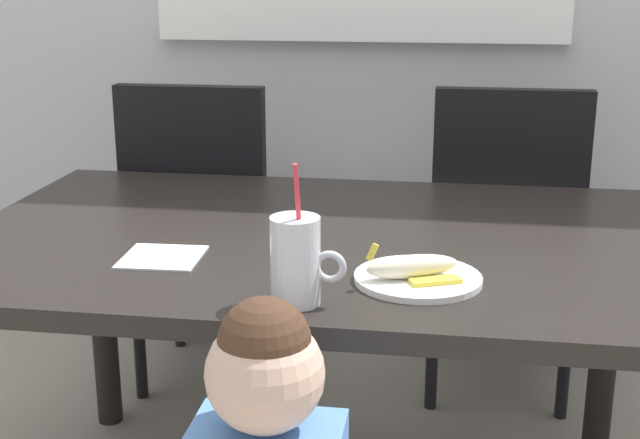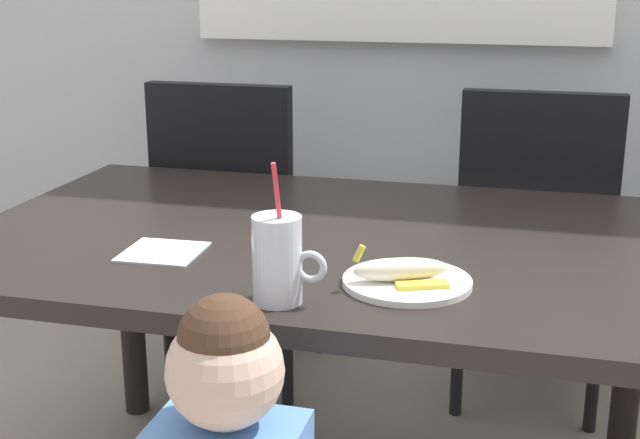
{
  "view_description": "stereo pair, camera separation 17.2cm",
  "coord_description": "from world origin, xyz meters",
  "px_view_note": "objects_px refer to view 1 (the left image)",
  "views": [
    {
      "loc": [
        0.27,
        -1.73,
        1.27
      ],
      "look_at": [
        0.02,
        -0.1,
        0.79
      ],
      "focal_mm": 48.56,
      "sensor_mm": 36.0,
      "label": 1
    },
    {
      "loc": [
        0.44,
        -1.69,
        1.27
      ],
      "look_at": [
        0.02,
        -0.1,
        0.79
      ],
      "focal_mm": 48.56,
      "sensor_mm": 36.0,
      "label": 2
    }
  ],
  "objects_px": {
    "dining_chair_left": "(206,221)",
    "dining_table": "(320,272)",
    "milk_cup": "(296,265)",
    "peeled_banana": "(414,267)",
    "dining_chair_right": "(503,227)",
    "paper_napkin": "(162,257)",
    "snack_plate": "(418,278)"
  },
  "relations": [
    {
      "from": "dining_table",
      "to": "dining_chair_right",
      "type": "bearing_deg",
      "value": 59.8
    },
    {
      "from": "peeled_banana",
      "to": "milk_cup",
      "type": "bearing_deg",
      "value": -147.21
    },
    {
      "from": "dining_chair_left",
      "to": "dining_table",
      "type": "bearing_deg",
      "value": 123.96
    },
    {
      "from": "dining_chair_right",
      "to": "peeled_banana",
      "type": "height_order",
      "value": "dining_chair_right"
    },
    {
      "from": "snack_plate",
      "to": "paper_napkin",
      "type": "distance_m",
      "value": 0.5
    },
    {
      "from": "milk_cup",
      "to": "paper_napkin",
      "type": "distance_m",
      "value": 0.36
    },
    {
      "from": "paper_napkin",
      "to": "snack_plate",
      "type": "bearing_deg",
      "value": -6.25
    },
    {
      "from": "paper_napkin",
      "to": "dining_table",
      "type": "bearing_deg",
      "value": 36.59
    },
    {
      "from": "dining_chair_right",
      "to": "peeled_banana",
      "type": "relative_size",
      "value": 5.46
    },
    {
      "from": "dining_chair_left",
      "to": "paper_napkin",
      "type": "relative_size",
      "value": 6.4
    },
    {
      "from": "dining_chair_left",
      "to": "dining_chair_right",
      "type": "relative_size",
      "value": 1.0
    },
    {
      "from": "peeled_banana",
      "to": "paper_napkin",
      "type": "relative_size",
      "value": 1.17
    },
    {
      "from": "snack_plate",
      "to": "peeled_banana",
      "type": "xyz_separation_m",
      "value": [
        -0.01,
        -0.01,
        0.03
      ]
    },
    {
      "from": "milk_cup",
      "to": "peeled_banana",
      "type": "relative_size",
      "value": 1.42
    },
    {
      "from": "snack_plate",
      "to": "milk_cup",
      "type": "bearing_deg",
      "value": -145.6
    },
    {
      "from": "dining_table",
      "to": "snack_plate",
      "type": "xyz_separation_m",
      "value": [
        0.22,
        -0.26,
        0.09
      ]
    },
    {
      "from": "dining_chair_left",
      "to": "peeled_banana",
      "type": "xyz_separation_m",
      "value": [
        0.66,
        -0.94,
        0.22
      ]
    },
    {
      "from": "dining_chair_left",
      "to": "milk_cup",
      "type": "relative_size",
      "value": 3.86
    },
    {
      "from": "dining_table",
      "to": "paper_napkin",
      "type": "distance_m",
      "value": 0.36
    },
    {
      "from": "peeled_banana",
      "to": "paper_napkin",
      "type": "distance_m",
      "value": 0.49
    },
    {
      "from": "milk_cup",
      "to": "paper_napkin",
      "type": "xyz_separation_m",
      "value": [
        -0.3,
        0.19,
        -0.06
      ]
    },
    {
      "from": "milk_cup",
      "to": "paper_napkin",
      "type": "bearing_deg",
      "value": 147.69
    },
    {
      "from": "dining_table",
      "to": "milk_cup",
      "type": "xyz_separation_m",
      "value": [
        0.02,
        -0.4,
        0.15
      ]
    },
    {
      "from": "dining_table",
      "to": "dining_chair_left",
      "type": "distance_m",
      "value": 0.81
    },
    {
      "from": "dining_chair_right",
      "to": "paper_napkin",
      "type": "bearing_deg",
      "value": 53.16
    },
    {
      "from": "dining_chair_left",
      "to": "peeled_banana",
      "type": "height_order",
      "value": "dining_chair_left"
    },
    {
      "from": "dining_table",
      "to": "snack_plate",
      "type": "relative_size",
      "value": 6.62
    },
    {
      "from": "dining_chair_right",
      "to": "snack_plate",
      "type": "distance_m",
      "value": 1.04
    },
    {
      "from": "milk_cup",
      "to": "snack_plate",
      "type": "distance_m",
      "value": 0.25
    },
    {
      "from": "dining_chair_right",
      "to": "paper_napkin",
      "type": "distance_m",
      "value": 1.19
    },
    {
      "from": "dining_table",
      "to": "dining_chair_right",
      "type": "height_order",
      "value": "dining_chair_right"
    },
    {
      "from": "milk_cup",
      "to": "peeled_banana",
      "type": "distance_m",
      "value": 0.23
    }
  ]
}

